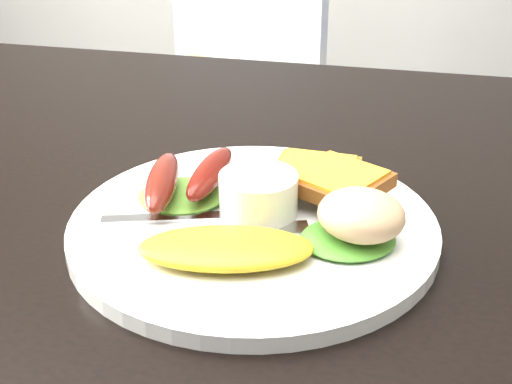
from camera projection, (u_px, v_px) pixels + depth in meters
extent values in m
cube|color=black|center=(197.00, 218.00, 0.62)|extent=(1.20, 0.80, 0.04)
cube|color=tan|center=(229.00, 94.00, 1.73)|extent=(0.54, 0.54, 0.05)
cylinder|color=white|center=(253.00, 227.00, 0.55)|extent=(0.28, 0.28, 0.01)
ellipsoid|color=#519034|center=(183.00, 195.00, 0.58)|extent=(0.09, 0.09, 0.01)
ellipsoid|color=#46852F|center=(348.00, 239.00, 0.52)|extent=(0.09, 0.09, 0.01)
ellipsoid|color=yellow|center=(226.00, 248.00, 0.50)|extent=(0.13, 0.08, 0.02)
ellipsoid|color=maroon|center=(162.00, 182.00, 0.56)|extent=(0.04, 0.10, 0.02)
ellipsoid|color=maroon|center=(210.00, 173.00, 0.58)|extent=(0.03, 0.10, 0.02)
cylinder|color=white|center=(258.00, 196.00, 0.55)|extent=(0.07, 0.07, 0.04)
cube|color=olive|center=(315.00, 175.00, 0.61)|extent=(0.07, 0.07, 0.01)
cube|color=#9A471D|center=(338.00, 182.00, 0.57)|extent=(0.09, 0.09, 0.01)
ellipsoid|color=beige|center=(361.00, 215.00, 0.51)|extent=(0.08, 0.08, 0.03)
cube|color=#ADAFB7|center=(191.00, 217.00, 0.55)|extent=(0.14, 0.05, 0.00)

